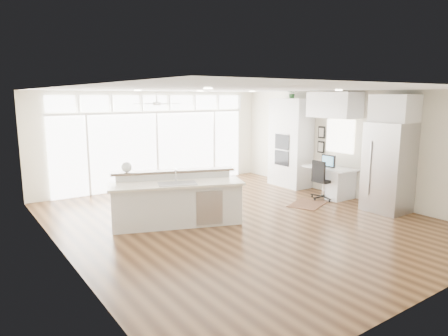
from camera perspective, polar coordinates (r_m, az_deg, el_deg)
floor at (r=8.45m, az=2.36°, el=-7.50°), size 7.00×8.00×0.02m
ceiling at (r=8.05m, az=2.50°, el=11.19°), size 7.00×8.00×0.02m
wall_back at (r=11.55m, az=-9.77°, el=4.05°), size 7.00×0.04×2.70m
wall_front at (r=5.59m, az=28.30°, el=-3.55°), size 7.00×0.04×2.70m
wall_left at (r=6.65m, az=-22.26°, el=-1.06°), size 0.04×8.00×2.70m
wall_right at (r=10.63m, az=17.60°, el=3.19°), size 0.04×8.00×2.70m
glass_wall at (r=11.53m, az=-9.60°, el=2.54°), size 5.80×0.06×2.08m
transom_row at (r=11.43m, az=-9.80°, el=9.16°), size 5.90×0.06×0.40m
desk_window at (r=10.76m, az=16.26°, el=4.41°), size 0.04×0.85×0.85m
ceiling_fan at (r=10.19m, az=-9.60°, el=9.62°), size 1.16×1.16×0.32m
recessed_lights at (r=8.21m, az=1.63°, el=11.04°), size 3.40×3.00×0.02m
oven_cabinet at (r=11.57m, az=9.48°, el=3.57°), size 0.64×1.20×2.50m
desk_nook at (r=10.68m, az=14.83°, el=-1.92°), size 0.72×1.30×0.76m
upper_cabinets at (r=10.49m, az=15.47°, el=8.70°), size 0.64×1.30×0.64m
refrigerator at (r=9.60m, az=22.46°, el=0.07°), size 0.76×0.90×2.00m
fridge_cabinet at (r=9.52m, az=23.19°, el=7.83°), size 0.64×0.90×0.60m
framed_photos at (r=11.17m, az=13.74°, el=3.96°), size 0.06×0.22×0.80m
kitchen_island at (r=8.07m, az=-6.73°, el=-4.47°), size 2.83×1.87×1.05m
rug at (r=9.82m, az=11.82°, el=-5.08°), size 1.14×0.99×0.01m
office_chair at (r=10.30m, az=14.07°, el=-1.68°), size 0.52×0.48×0.99m
fishbowl at (r=8.26m, az=-13.74°, el=0.13°), size 0.27×0.27×0.21m
monitor at (r=10.52m, az=14.69°, el=0.99°), size 0.07×0.42×0.35m
keyboard at (r=10.42m, az=14.04°, el=0.00°), size 0.15×0.36×0.02m
potted_plant at (r=11.50m, az=9.68°, el=10.34°), size 0.30×0.32×0.23m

